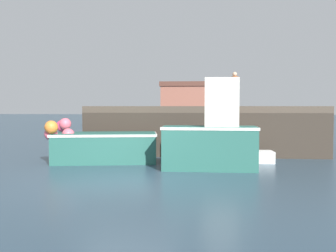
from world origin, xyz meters
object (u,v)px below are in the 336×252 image
(rowboat, at_px, (244,157))
(fishing_boat_near_left, at_px, (102,145))
(dockworker, at_px, (235,89))
(fishing_boat_near_right, at_px, (212,137))

(rowboat, bearing_deg, fishing_boat_near_left, -174.54)
(fishing_boat_near_left, height_order, rowboat, fishing_boat_near_left)
(rowboat, bearing_deg, dockworker, 89.50)
(fishing_boat_near_left, xyz_separation_m, rowboat, (4.82, 0.46, -0.38))
(fishing_boat_near_right, bearing_deg, fishing_boat_near_left, 162.38)
(fishing_boat_near_left, bearing_deg, dockworker, 51.01)
(fishing_boat_near_left, height_order, fishing_boat_near_right, fishing_boat_near_right)
(fishing_boat_near_left, xyz_separation_m, dockworker, (4.87, 6.02, 2.16))
(fishing_boat_near_right, height_order, dockworker, dockworker)
(dockworker, bearing_deg, fishing_boat_near_right, -99.23)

